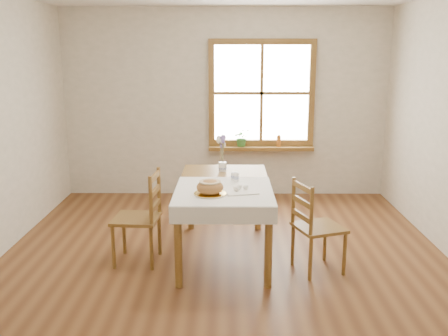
{
  "coord_description": "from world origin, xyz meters",
  "views": [
    {
      "loc": [
        0.04,
        -4.47,
        2.03
      ],
      "look_at": [
        0.0,
        0.3,
        0.9
      ],
      "focal_mm": 40.0,
      "sensor_mm": 36.0,
      "label": 1
    }
  ],
  "objects_px": {
    "dining_table": "(224,191)",
    "chair_left": "(136,217)",
    "chair_right": "(319,226)",
    "flower_vase": "(223,167)",
    "bread_plate": "(210,194)"
  },
  "relations": [
    {
      "from": "chair_right",
      "to": "flower_vase",
      "type": "height_order",
      "value": "chair_right"
    },
    {
      "from": "chair_left",
      "to": "bread_plate",
      "type": "xyz_separation_m",
      "value": [
        0.73,
        -0.26,
        0.31
      ]
    },
    {
      "from": "bread_plate",
      "to": "flower_vase",
      "type": "height_order",
      "value": "flower_vase"
    },
    {
      "from": "bread_plate",
      "to": "dining_table",
      "type": "bearing_deg",
      "value": 75.0
    },
    {
      "from": "chair_left",
      "to": "dining_table",
      "type": "bearing_deg",
      "value": 107.16
    },
    {
      "from": "dining_table",
      "to": "chair_left",
      "type": "bearing_deg",
      "value": -167.02
    },
    {
      "from": "flower_vase",
      "to": "dining_table",
      "type": "bearing_deg",
      "value": -87.54
    },
    {
      "from": "dining_table",
      "to": "bread_plate",
      "type": "xyz_separation_m",
      "value": [
        -0.12,
        -0.46,
        0.1
      ]
    },
    {
      "from": "chair_right",
      "to": "bread_plate",
      "type": "relative_size",
      "value": 3.09
    },
    {
      "from": "chair_left",
      "to": "flower_vase",
      "type": "relative_size",
      "value": 9.53
    },
    {
      "from": "chair_left",
      "to": "chair_right",
      "type": "distance_m",
      "value": 1.75
    },
    {
      "from": "flower_vase",
      "to": "chair_left",
      "type": "bearing_deg",
      "value": -141.49
    },
    {
      "from": "bread_plate",
      "to": "flower_vase",
      "type": "distance_m",
      "value": 0.93
    },
    {
      "from": "chair_right",
      "to": "flower_vase",
      "type": "bearing_deg",
      "value": 27.64
    },
    {
      "from": "chair_left",
      "to": "flower_vase",
      "type": "bearing_deg",
      "value": 132.7
    }
  ]
}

